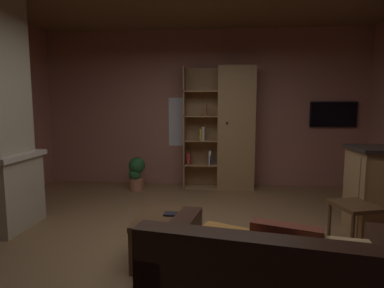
{
  "coord_description": "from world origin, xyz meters",
  "views": [
    {
      "loc": [
        0.29,
        -3.01,
        1.46
      ],
      "look_at": [
        0.0,
        0.4,
        1.05
      ],
      "focal_mm": 29.08,
      "sensor_mm": 36.0,
      "label": 1
    }
  ],
  "objects_px": {
    "bookshelf_cabinet": "(231,129)",
    "dining_chair": "(365,199)",
    "coffee_table": "(168,226)",
    "table_book_0": "(171,214)",
    "wall_mounted_tv": "(333,114)",
    "potted_floor_plant": "(136,173)"
  },
  "relations": [
    {
      "from": "potted_floor_plant",
      "to": "bookshelf_cabinet",
      "type": "bearing_deg",
      "value": 10.44
    },
    {
      "from": "table_book_0",
      "to": "potted_floor_plant",
      "type": "relative_size",
      "value": 0.22
    },
    {
      "from": "table_book_0",
      "to": "wall_mounted_tv",
      "type": "xyz_separation_m",
      "value": [
        2.48,
        2.93,
        0.88
      ]
    },
    {
      "from": "coffee_table",
      "to": "dining_chair",
      "type": "relative_size",
      "value": 0.67
    },
    {
      "from": "coffee_table",
      "to": "potted_floor_plant",
      "type": "distance_m",
      "value": 2.64
    },
    {
      "from": "bookshelf_cabinet",
      "to": "wall_mounted_tv",
      "type": "xyz_separation_m",
      "value": [
        1.82,
        0.21,
        0.26
      ]
    },
    {
      "from": "bookshelf_cabinet",
      "to": "potted_floor_plant",
      "type": "relative_size",
      "value": 3.69
    },
    {
      "from": "coffee_table",
      "to": "potted_floor_plant",
      "type": "bearing_deg",
      "value": 111.53
    },
    {
      "from": "table_book_0",
      "to": "wall_mounted_tv",
      "type": "distance_m",
      "value": 3.93
    },
    {
      "from": "potted_floor_plant",
      "to": "wall_mounted_tv",
      "type": "bearing_deg",
      "value": 8.45
    },
    {
      "from": "bookshelf_cabinet",
      "to": "dining_chair",
      "type": "xyz_separation_m",
      "value": [
        1.28,
        -2.32,
        -0.54
      ]
    },
    {
      "from": "wall_mounted_tv",
      "to": "coffee_table",
      "type": "bearing_deg",
      "value": -130.07
    },
    {
      "from": "bookshelf_cabinet",
      "to": "wall_mounted_tv",
      "type": "bearing_deg",
      "value": 6.62
    },
    {
      "from": "coffee_table",
      "to": "table_book_0",
      "type": "distance_m",
      "value": 0.11
    },
    {
      "from": "table_book_0",
      "to": "dining_chair",
      "type": "xyz_separation_m",
      "value": [
        1.94,
        0.39,
        0.08
      ]
    },
    {
      "from": "dining_chair",
      "to": "potted_floor_plant",
      "type": "xyz_separation_m",
      "value": [
        -2.92,
        2.02,
        -0.21
      ]
    },
    {
      "from": "bookshelf_cabinet",
      "to": "coffee_table",
      "type": "xyz_separation_m",
      "value": [
        -0.68,
        -2.76,
        -0.72
      ]
    },
    {
      "from": "dining_chair",
      "to": "bookshelf_cabinet",
      "type": "bearing_deg",
      "value": 118.79
    },
    {
      "from": "dining_chair",
      "to": "wall_mounted_tv",
      "type": "distance_m",
      "value": 2.71
    },
    {
      "from": "coffee_table",
      "to": "bookshelf_cabinet",
      "type": "bearing_deg",
      "value": 76.15
    },
    {
      "from": "dining_chair",
      "to": "potted_floor_plant",
      "type": "distance_m",
      "value": 3.56
    },
    {
      "from": "potted_floor_plant",
      "to": "wall_mounted_tv",
      "type": "height_order",
      "value": "wall_mounted_tv"
    }
  ]
}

